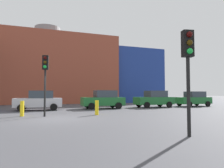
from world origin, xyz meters
TOP-DOWN VIEW (x-y plane):
  - ground_plane at (0.00, 0.00)m, footprint 200.00×200.00m
  - building_backdrop at (-0.32, 21.37)m, footprint 36.96×11.59m
  - parked_car_2 at (-0.99, 6.37)m, footprint 3.86×1.89m
  - parked_car_3 at (4.76, 6.37)m, footprint 3.99×1.96m
  - parked_car_4 at (10.28, 6.37)m, footprint 3.98×1.95m
  - parked_car_5 at (15.33, 6.37)m, footprint 3.82×1.88m
  - traffic_light_near_right at (4.04, -6.28)m, footprint 0.40×0.39m
  - traffic_light_island at (-0.52, 1.25)m, footprint 0.40×0.39m
  - bollard_yellow_0 at (-1.86, 1.82)m, footprint 0.24×0.24m
  - bollard_yellow_1 at (2.78, 1.14)m, footprint 0.24×0.24m

SIDE VIEW (x-z plane):
  - ground_plane at x=0.00m, z-range 0.00..0.00m
  - bollard_yellow_0 at x=-1.86m, z-range 0.00..0.96m
  - bollard_yellow_1 at x=2.78m, z-range 0.00..0.97m
  - parked_car_5 at x=15.33m, z-range 0.00..1.65m
  - parked_car_2 at x=-0.99m, z-range 0.00..1.67m
  - parked_car_4 at x=10.28m, z-range 0.00..1.72m
  - parked_car_3 at x=4.76m, z-range 0.00..1.72m
  - traffic_light_near_right at x=4.04m, z-range 0.84..4.40m
  - traffic_light_island at x=-0.52m, z-range 0.90..4.71m
  - building_backdrop at x=-0.32m, z-range -1.20..10.85m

